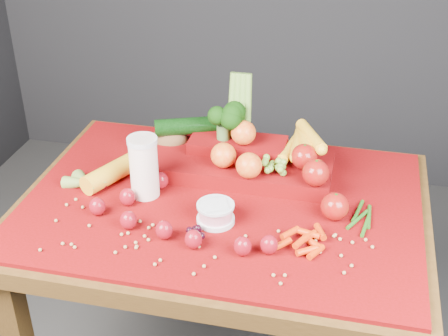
% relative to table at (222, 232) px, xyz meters
% --- Properties ---
extents(table, '(1.10, 0.80, 0.75)m').
position_rel_table_xyz_m(table, '(0.00, 0.00, 0.00)').
color(table, '#311E0B').
rests_on(table, ground).
extents(red_cloth, '(1.05, 0.75, 0.01)m').
position_rel_table_xyz_m(red_cloth, '(0.00, 0.00, 0.10)').
color(red_cloth, '#6D030A').
rests_on(red_cloth, table).
extents(milk_glass, '(0.08, 0.08, 0.17)m').
position_rel_table_xyz_m(milk_glass, '(-0.21, -0.02, 0.20)').
color(milk_glass, white).
rests_on(milk_glass, red_cloth).
extents(yogurt_bowl, '(0.10, 0.10, 0.05)m').
position_rel_table_xyz_m(yogurt_bowl, '(0.01, -0.10, 0.14)').
color(yogurt_bowl, silver).
rests_on(yogurt_bowl, red_cloth).
extents(strawberry_scatter, '(0.54, 0.28, 0.05)m').
position_rel_table_xyz_m(strawberry_scatter, '(-0.12, -0.14, 0.13)').
color(strawberry_scatter, maroon).
rests_on(strawberry_scatter, red_cloth).
extents(dark_grape_cluster, '(0.06, 0.05, 0.03)m').
position_rel_table_xyz_m(dark_grape_cluster, '(-0.03, -0.18, 0.12)').
color(dark_grape_cluster, black).
rests_on(dark_grape_cluster, red_cloth).
extents(soybean_scatter, '(0.84, 0.24, 0.01)m').
position_rel_table_xyz_m(soybean_scatter, '(0.00, -0.20, 0.11)').
color(soybean_scatter, '#B2854D').
rests_on(soybean_scatter, red_cloth).
extents(corn_ear, '(0.24, 0.26, 0.06)m').
position_rel_table_xyz_m(corn_ear, '(-0.36, -0.01, 0.13)').
color(corn_ear, gold).
rests_on(corn_ear, red_cloth).
extents(potato, '(0.12, 0.09, 0.08)m').
position_rel_table_xyz_m(potato, '(-0.22, 0.22, 0.15)').
color(potato, '#51341E').
rests_on(potato, red_cloth).
extents(baby_carrot_pile, '(0.17, 0.17, 0.03)m').
position_rel_table_xyz_m(baby_carrot_pile, '(0.22, -0.16, 0.12)').
color(baby_carrot_pile, red).
rests_on(baby_carrot_pile, red_cloth).
extents(green_bean_pile, '(0.14, 0.12, 0.01)m').
position_rel_table_xyz_m(green_bean_pile, '(0.37, -0.01, 0.11)').
color(green_bean_pile, '#1F5513').
rests_on(green_bean_pile, red_cloth).
extents(produce_mound, '(0.60, 0.36, 0.27)m').
position_rel_table_xyz_m(produce_mound, '(0.04, 0.16, 0.17)').
color(produce_mound, '#6D030A').
rests_on(produce_mound, red_cloth).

